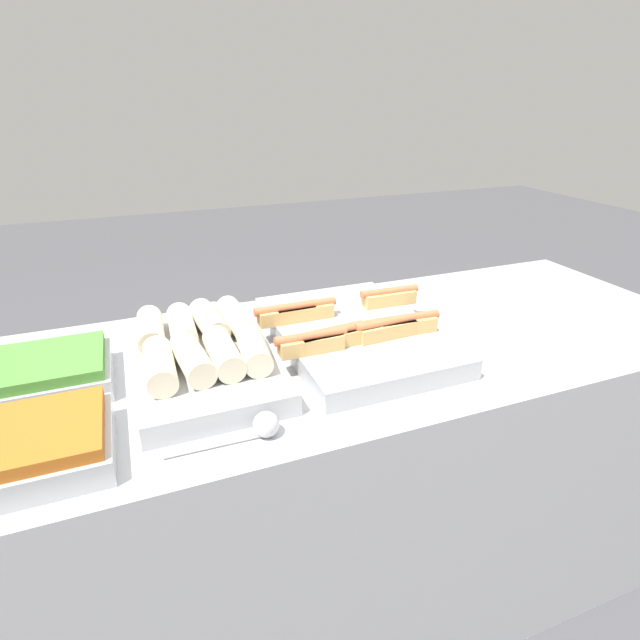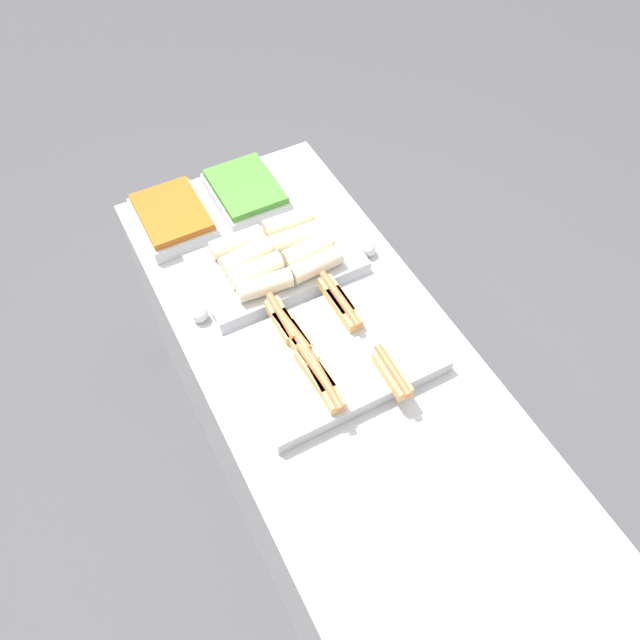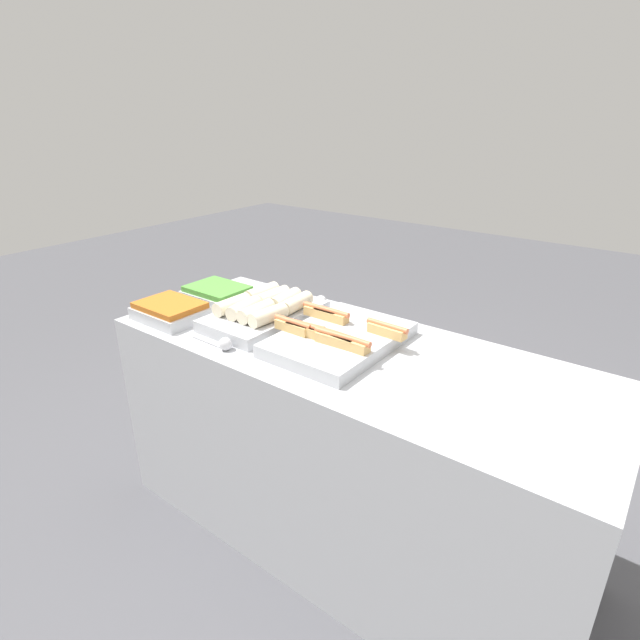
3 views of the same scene
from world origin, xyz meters
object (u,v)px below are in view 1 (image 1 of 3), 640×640
Objects in this scene: tray_wraps at (202,353)px; serving_spoon_near at (260,427)px; tray_side_back at (40,375)px; serving_spoon_far at (209,312)px; tray_side_front at (23,450)px; tray_hotdogs at (352,332)px.

serving_spoon_near is at bearing -78.97° from tray_wraps.
tray_side_back reaches higher than serving_spoon_far.
tray_side_back is 0.51m from serving_spoon_near.
tray_hotdogs is at bearing 16.73° from tray_side_front.
serving_spoon_far is (0.40, 0.50, -0.01)m from tray_side_front.
serving_spoon_near and serving_spoon_far have the same top height.
tray_hotdogs reaches higher than tray_side_front.
tray_hotdogs is 2.54× the size of serving_spoon_near.
tray_side_front is at bearing -128.42° from serving_spoon_far.
tray_hotdogs is 2.35× the size of serving_spoon_far.
tray_side_back is (-0.34, 0.04, -0.01)m from tray_wraps.
tray_wraps reaches higher than serving_spoon_near.
serving_spoon_near is at bearing -138.50° from tray_hotdogs.
tray_hotdogs reaches higher than tray_side_back.
tray_side_front is 1.25× the size of serving_spoon_far.
tray_wraps reaches higher than tray_side_front.
serving_spoon_near is at bearing -9.75° from tray_side_front.
serving_spoon_far is at bearing 137.06° from tray_hotdogs.
tray_side_front is (-0.34, -0.22, -0.01)m from tray_wraps.
tray_hotdogs is 1.89× the size of tray_side_back.
tray_side_front is 1.35× the size of serving_spoon_near.
tray_side_back is 1.25× the size of serving_spoon_far.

